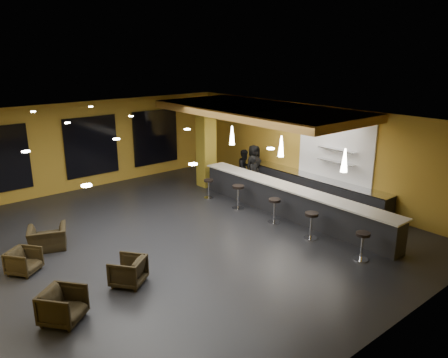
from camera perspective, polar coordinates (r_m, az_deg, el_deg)
floor at (r=13.51m, az=-5.19°, el=-7.53°), size 12.00×13.00×0.10m
ceiling at (r=12.48m, az=-5.62°, el=7.73°), size 12.00×13.00×0.10m
wall_back at (r=18.50m, az=-17.08°, el=4.30°), size 12.00×0.10×3.50m
wall_front at (r=8.68m, az=20.49°, el=-9.81°), size 12.00×0.10×3.50m
wall_right at (r=16.93m, az=11.69°, el=3.61°), size 0.10×13.00×3.50m
wood_soffit at (r=15.80m, az=4.45°, el=8.92°), size 3.60×8.00×0.28m
window_center at (r=18.41m, az=-16.93°, el=4.10°), size 2.20×0.06×2.40m
window_right at (r=19.74m, az=-8.92°, el=5.43°), size 2.20×0.06×2.40m
tile_backsplash at (r=16.23m, az=14.30°, el=3.78°), size 0.06×3.20×2.40m
bar_counter at (r=14.88m, az=8.62°, el=-3.05°), size 0.60×8.00×1.00m
bar_top at (r=14.72m, az=8.71°, el=-1.13°), size 0.78×8.10×0.05m
prep_counter at (r=16.68m, az=11.91°, el=-1.32°), size 0.70×6.00×0.86m
prep_top at (r=16.54m, az=12.00°, el=0.18°), size 0.72×6.00×0.03m
wall_shelf_lower at (r=16.09m, az=14.48°, el=2.19°), size 0.30×1.50×0.03m
wall_shelf_upper at (r=15.99m, az=14.59°, el=3.76°), size 0.30×1.50×0.03m
column at (r=17.79m, az=-2.35°, el=4.56°), size 0.60×0.60×3.50m
pendant_0 at (r=13.19m, az=15.46°, el=2.36°), size 0.20×0.20×0.70m
pendant_1 at (r=14.70m, az=7.47°, el=4.25°), size 0.20×0.20×0.70m
pendant_2 at (r=16.45m, az=1.05°, el=5.71°), size 0.20×0.20×0.70m
staff_a at (r=16.80m, az=3.91°, el=0.43°), size 0.65×0.51×1.58m
staff_b at (r=17.98m, az=2.73°, el=1.46°), size 0.76×0.60×1.54m
staff_c at (r=17.90m, az=3.91°, el=1.72°), size 0.88×0.60×1.74m
armchair_a at (r=9.97m, az=-20.30°, el=-15.27°), size 1.11×1.12×0.73m
armchair_b at (r=10.95m, az=-12.43°, el=-11.65°), size 1.05×1.06×0.70m
armchair_c at (r=12.30m, az=-24.68°, el=-9.73°), size 0.97×0.97×0.64m
armchair_d at (r=13.41m, az=-22.04°, el=-7.17°), size 1.27×1.19×0.66m
bar_stool_0 at (r=12.32m, az=17.61°, el=-7.92°), size 0.40×0.40×0.79m
bar_stool_1 at (r=13.27m, az=11.32°, el=-5.55°), size 0.42×0.42×0.83m
bar_stool_2 at (r=14.28m, az=6.59°, el=-3.73°), size 0.41×0.41×0.82m
bar_stool_3 at (r=15.42m, az=1.86°, el=-1.95°), size 0.44×0.44×0.86m
bar_stool_4 at (r=16.53m, az=-2.02°, el=-0.96°), size 0.37×0.37×0.74m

